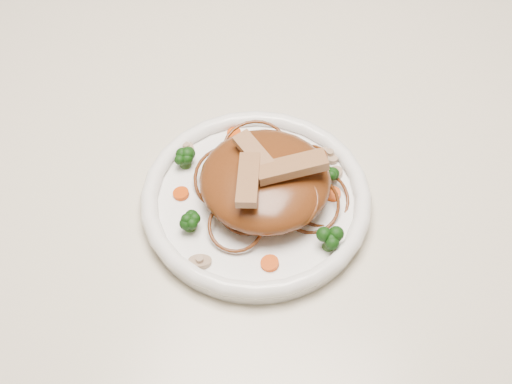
# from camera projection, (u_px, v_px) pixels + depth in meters

# --- Properties ---
(table) EXTENTS (1.20, 0.80, 0.75)m
(table) POSITION_uv_depth(u_px,v_px,m) (252.00, 199.00, 1.00)
(table) COLOR beige
(table) RESTS_ON ground
(plate) EXTENTS (0.30, 0.30, 0.02)m
(plate) POSITION_uv_depth(u_px,v_px,m) (256.00, 204.00, 0.86)
(plate) COLOR white
(plate) RESTS_ON table
(noodle_mound) EXTENTS (0.20, 0.20, 0.05)m
(noodle_mound) POSITION_uv_depth(u_px,v_px,m) (265.00, 180.00, 0.84)
(noodle_mound) COLOR #663013
(noodle_mound) RESTS_ON plate
(chicken_a) EXTENTS (0.08, 0.06, 0.01)m
(chicken_a) POSITION_uv_depth(u_px,v_px,m) (292.00, 167.00, 0.81)
(chicken_a) COLOR #AC7F51
(chicken_a) RESTS_ON noodle_mound
(chicken_b) EXTENTS (0.06, 0.06, 0.01)m
(chicken_b) POSITION_uv_depth(u_px,v_px,m) (255.00, 154.00, 0.82)
(chicken_b) COLOR #AC7F51
(chicken_b) RESTS_ON noodle_mound
(chicken_c) EXTENTS (0.04, 0.07, 0.01)m
(chicken_c) POSITION_uv_depth(u_px,v_px,m) (248.00, 180.00, 0.80)
(chicken_c) COLOR #AC7F51
(chicken_c) RESTS_ON noodle_mound
(broccoli_0) EXTENTS (0.03, 0.03, 0.03)m
(broccoli_0) POSITION_uv_depth(u_px,v_px,m) (328.00, 171.00, 0.86)
(broccoli_0) COLOR #0F380B
(broccoli_0) RESTS_ON plate
(broccoli_1) EXTENTS (0.03, 0.03, 0.03)m
(broccoli_1) POSITION_uv_depth(u_px,v_px,m) (185.00, 157.00, 0.87)
(broccoli_1) COLOR #0F380B
(broccoli_1) RESTS_ON plate
(broccoli_2) EXTENTS (0.03, 0.03, 0.03)m
(broccoli_2) POSITION_uv_depth(u_px,v_px,m) (189.00, 220.00, 0.82)
(broccoli_2) COLOR #0F380B
(broccoli_2) RESTS_ON plate
(broccoli_3) EXTENTS (0.03, 0.03, 0.03)m
(broccoli_3) POSITION_uv_depth(u_px,v_px,m) (329.00, 238.00, 0.80)
(broccoli_3) COLOR #0F380B
(broccoli_3) RESTS_ON plate
(carrot_0) EXTENTS (0.03, 0.03, 0.00)m
(carrot_0) POSITION_uv_depth(u_px,v_px,m) (331.00, 155.00, 0.89)
(carrot_0) COLOR #CB3C07
(carrot_0) RESTS_ON plate
(carrot_1) EXTENTS (0.02, 0.02, 0.00)m
(carrot_1) POSITION_uv_depth(u_px,v_px,m) (181.00, 194.00, 0.86)
(carrot_1) COLOR #CB3C07
(carrot_1) RESTS_ON plate
(carrot_2) EXTENTS (0.03, 0.03, 0.00)m
(carrot_2) POSITION_uv_depth(u_px,v_px,m) (332.00, 194.00, 0.86)
(carrot_2) COLOR #CB3C07
(carrot_2) RESTS_ON plate
(carrot_3) EXTENTS (0.02, 0.02, 0.00)m
(carrot_3) POSITION_uv_depth(u_px,v_px,m) (234.00, 133.00, 0.91)
(carrot_3) COLOR #CB3C07
(carrot_3) RESTS_ON plate
(carrot_4) EXTENTS (0.03, 0.03, 0.00)m
(carrot_4) POSITION_uv_depth(u_px,v_px,m) (270.00, 263.00, 0.80)
(carrot_4) COLOR #CB3C07
(carrot_4) RESTS_ON plate
(mushroom_0) EXTENTS (0.03, 0.03, 0.01)m
(mushroom_0) POSITION_uv_depth(u_px,v_px,m) (200.00, 262.00, 0.80)
(mushroom_0) COLOR tan
(mushroom_0) RESTS_ON plate
(mushroom_1) EXTENTS (0.03, 0.03, 0.01)m
(mushroom_1) POSITION_uv_depth(u_px,v_px,m) (334.00, 174.00, 0.87)
(mushroom_1) COLOR tan
(mushroom_1) RESTS_ON plate
(mushroom_2) EXTENTS (0.04, 0.04, 0.01)m
(mushroom_2) POSITION_uv_depth(u_px,v_px,m) (186.00, 148.00, 0.90)
(mushroom_2) COLOR tan
(mushroom_2) RESTS_ON plate
(mushroom_3) EXTENTS (0.04, 0.04, 0.01)m
(mushroom_3) POSITION_uv_depth(u_px,v_px,m) (330.00, 155.00, 0.89)
(mushroom_3) COLOR tan
(mushroom_3) RESTS_ON plate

